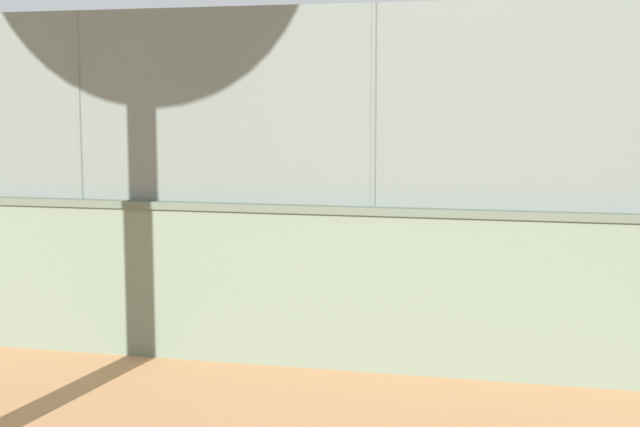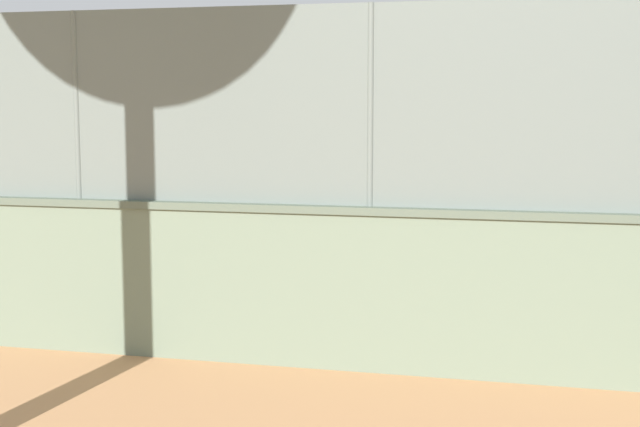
{
  "view_description": "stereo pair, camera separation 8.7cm",
  "coord_description": "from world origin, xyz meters",
  "px_view_note": "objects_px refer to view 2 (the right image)",
  "views": [
    {
      "loc": [
        -4.31,
        20.05,
        2.76
      ],
      "look_at": [
        -0.85,
        6.2,
        1.03
      ],
      "focal_mm": 50.42,
      "sensor_mm": 36.0,
      "label": 1
    },
    {
      "loc": [
        -4.4,
        20.03,
        2.76
      ],
      "look_at": [
        -0.85,
        6.2,
        1.03
      ],
      "focal_mm": 50.42,
      "sensor_mm": 36.0,
      "label": 2
    }
  ],
  "objects_px": {
    "spare_ball_by_wall": "(53,303)",
    "player_at_service_line": "(335,186)",
    "player_foreground_swinging": "(313,216)",
    "sports_ball": "(356,234)"
  },
  "relations": [
    {
      "from": "player_foreground_swinging",
      "to": "spare_ball_by_wall",
      "type": "height_order",
      "value": "player_foreground_swinging"
    },
    {
      "from": "spare_ball_by_wall",
      "to": "sports_ball",
      "type": "bearing_deg",
      "value": -110.47
    },
    {
      "from": "player_at_service_line",
      "to": "sports_ball",
      "type": "relative_size",
      "value": 7.61
    },
    {
      "from": "player_at_service_line",
      "to": "player_foreground_swinging",
      "type": "xyz_separation_m",
      "value": [
        -0.76,
        4.76,
        -0.09
      ]
    },
    {
      "from": "player_at_service_line",
      "to": "player_foreground_swinging",
      "type": "bearing_deg",
      "value": 99.05
    },
    {
      "from": "player_foreground_swinging",
      "to": "spare_ball_by_wall",
      "type": "bearing_deg",
      "value": 57.59
    },
    {
      "from": "spare_ball_by_wall",
      "to": "player_at_service_line",
      "type": "bearing_deg",
      "value": -101.74
    },
    {
      "from": "player_foreground_swinging",
      "to": "sports_ball",
      "type": "bearing_deg",
      "value": -91.53
    },
    {
      "from": "player_foreground_swinging",
      "to": "sports_ball",
      "type": "xyz_separation_m",
      "value": [
        -0.08,
        -3.09,
        -0.75
      ]
    },
    {
      "from": "player_at_service_line",
      "to": "player_foreground_swinging",
      "type": "height_order",
      "value": "player_at_service_line"
    }
  ]
}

